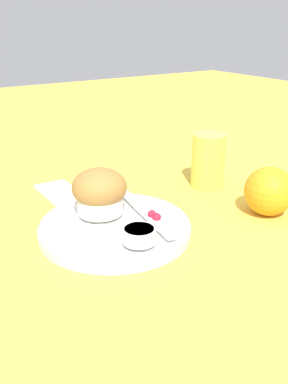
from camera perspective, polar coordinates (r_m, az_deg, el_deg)
ground_plane at (r=0.64m, az=-1.74°, el=-4.92°), size 3.00×3.00×0.00m
plate at (r=0.62m, az=-3.78°, el=-4.82°), size 0.22×0.22×0.02m
muffin at (r=0.64m, az=-5.95°, el=0.04°), size 0.08×0.08×0.07m
cream_ramekin at (r=0.56m, az=-0.65°, el=-5.66°), size 0.04×0.04×0.02m
berry_pair at (r=0.62m, az=1.39°, el=-3.19°), size 0.03×0.01×0.01m
butter_knife at (r=0.65m, az=-0.16°, el=-2.52°), size 0.18×0.04×0.00m
orange_fruit at (r=0.70m, az=16.34°, el=0.11°), size 0.08×0.08×0.08m
juice_glass at (r=0.80m, az=8.55°, el=4.19°), size 0.06×0.06×0.10m
folded_napkin at (r=0.78m, az=-11.13°, el=0.11°), size 0.11×0.06×0.01m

